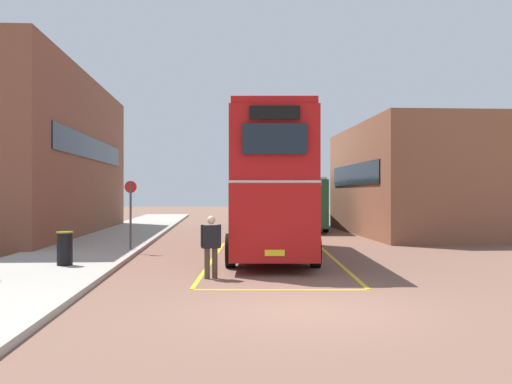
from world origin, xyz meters
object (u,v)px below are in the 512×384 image
double_decker_bus (271,184)px  litter_bin (65,248)px  pedestrian_boarding (211,243)px  single_deck_bus (299,202)px  bus_stop_sign (131,208)px

double_decker_bus → litter_bin: bearing=-151.0°
double_decker_bus → pedestrian_boarding: double_decker_bus is taller
double_decker_bus → pedestrian_boarding: (-2.00, -5.28, -1.59)m
single_deck_bus → litter_bin: bearing=-117.1°
double_decker_bus → single_deck_bus: bearing=78.3°
litter_bin → bus_stop_sign: size_ratio=0.39×
litter_bin → bus_stop_sign: bearing=76.2°
pedestrian_boarding → litter_bin: (-4.15, 1.87, -0.30)m
bus_stop_sign → double_decker_bus: bearing=-13.9°
double_decker_bus → pedestrian_boarding: size_ratio=6.48×
litter_bin → single_deck_bus: bearing=62.9°
double_decker_bus → single_deck_bus: double_decker_bus is taller
single_deck_bus → bus_stop_sign: (-8.03, -13.28, 0.01)m
single_deck_bus → pedestrian_boarding: single_deck_bus is taller
pedestrian_boarding → single_deck_bus: bearing=75.8°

